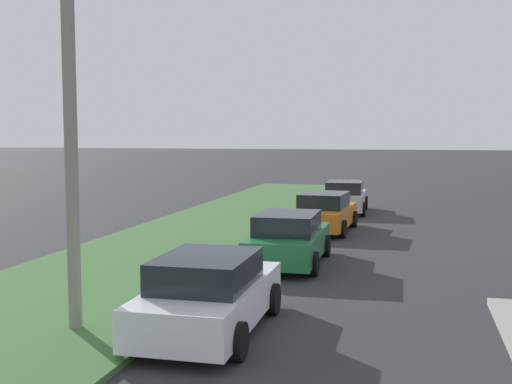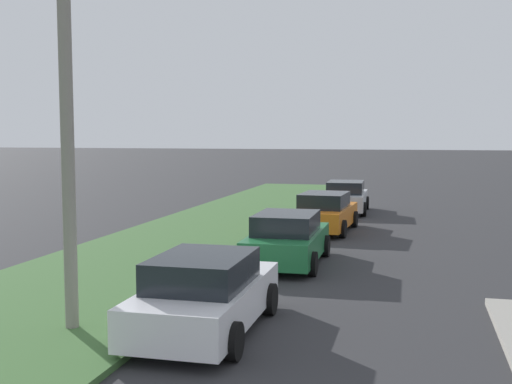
{
  "view_description": "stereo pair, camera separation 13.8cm",
  "coord_description": "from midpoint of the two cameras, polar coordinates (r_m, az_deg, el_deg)",
  "views": [
    {
      "loc": [
        -4.17,
        -1.27,
        3.64
      ],
      "look_at": [
        17.44,
        4.06,
        1.61
      ],
      "focal_mm": 44.52,
      "sensor_mm": 36.0,
      "label": 1
    },
    {
      "loc": [
        -4.13,
        -1.4,
        3.64
      ],
      "look_at": [
        17.44,
        4.06,
        1.61
      ],
      "focal_mm": 44.52,
      "sensor_mm": 36.0,
      "label": 2
    }
  ],
  "objects": [
    {
      "name": "grass_median",
      "position": [
        16.35,
        -13.46,
        -7.59
      ],
      "size": [
        60.0,
        6.0,
        0.12
      ],
      "primitive_type": "cube",
      "color": "#3D6633",
      "rests_on": "ground"
    },
    {
      "name": "parked_car_white",
      "position": [
        11.83,
        -4.58,
        -9.14
      ],
      "size": [
        4.31,
        2.04,
        1.47
      ],
      "rotation": [
        0.0,
        0.0,
        0.01
      ],
      "color": "silver",
      "rests_on": "ground"
    },
    {
      "name": "parked_car_green",
      "position": [
        17.81,
        2.7,
        -4.26
      ],
      "size": [
        4.33,
        2.07,
        1.47
      ],
      "rotation": [
        0.0,
        0.0,
        0.02
      ],
      "color": "#1E6B38",
      "rests_on": "ground"
    },
    {
      "name": "parked_car_orange",
      "position": [
        23.95,
        6.02,
        -1.84
      ],
      "size": [
        4.39,
        2.2,
        1.47
      ],
      "rotation": [
        0.0,
        0.0,
        -0.05
      ],
      "color": "orange",
      "rests_on": "ground"
    },
    {
      "name": "parked_car_silver",
      "position": [
        29.92,
        7.85,
        -0.46
      ],
      "size": [
        4.36,
        2.13,
        1.47
      ],
      "rotation": [
        0.0,
        0.0,
        0.03
      ],
      "color": "#B2B5BA",
      "rests_on": "ground"
    },
    {
      "name": "streetlight",
      "position": [
        11.62,
        -15.4,
        8.7
      ],
      "size": [
        0.8,
        2.86,
        7.5
      ],
      "color": "gray",
      "rests_on": "ground"
    }
  ]
}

